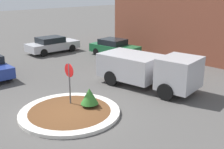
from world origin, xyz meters
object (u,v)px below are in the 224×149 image
at_px(utility_truck, 148,69).
at_px(parked_sedan_silver, 52,45).
at_px(stop_sign, 69,77).
at_px(parked_sedan_green, 114,48).

bearing_deg(utility_truck, parked_sedan_silver, 167.76).
distance_m(stop_sign, parked_sedan_silver, 12.35).
relative_size(stop_sign, utility_truck, 0.36).
bearing_deg(stop_sign, utility_truck, 80.08).
height_order(parked_sedan_green, parked_sedan_silver, parked_sedan_green).
xyz_separation_m(utility_truck, parked_sedan_silver, (-11.67, 1.06, -0.40)).
relative_size(utility_truck, parked_sedan_silver, 1.30).
height_order(stop_sign, parked_sedan_green, stop_sign).
bearing_deg(parked_sedan_silver, stop_sign, -116.27).
relative_size(parked_sedan_green, parked_sedan_silver, 0.95).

